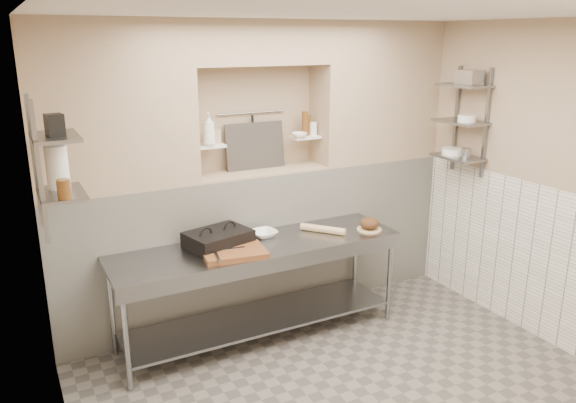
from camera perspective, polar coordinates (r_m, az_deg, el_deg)
ceiling at (r=3.72m, az=8.85°, el=19.31°), size 4.00×3.90×0.10m
wall_left at (r=3.26m, az=-23.23°, el=-7.54°), size 0.10×3.90×2.80m
wall_right at (r=5.34m, az=26.18°, el=1.17°), size 0.10×3.90×2.80m
wall_back at (r=5.61m, az=-3.96°, el=3.49°), size 4.00×0.10×2.80m
backwall_lower at (r=5.59m, az=-2.78°, el=-4.03°), size 4.00×0.40×1.40m
alcove_sill at (r=5.38m, az=-2.88°, el=3.08°), size 1.30×0.40×0.02m
backwall_pillar_left at (r=4.87m, az=-17.49°, el=9.18°), size 1.35×0.40×1.40m
backwall_pillar_right at (r=5.94m, az=8.91°, el=10.91°), size 1.35×0.40×1.40m
backwall_header at (r=5.24m, az=-3.08°, el=15.85°), size 1.30×0.40×0.40m
wainscot_left at (r=3.59m, az=-20.93°, el=-17.69°), size 0.02×3.90×1.40m
wainscot_right at (r=5.50m, az=24.89°, el=-5.94°), size 0.02×3.90×1.40m
alcove_shelf_left at (r=5.14m, az=-8.02°, el=5.60°), size 0.28×0.16×0.02m
alcove_shelf_right at (r=5.55m, az=1.80°, el=6.55°), size 0.28×0.16×0.02m
utensil_rail at (r=5.44m, az=-3.73°, el=8.99°), size 0.70×0.02×0.02m
hanging_steel at (r=5.44m, az=-3.61°, el=7.19°), size 0.02×0.02×0.30m
splash_panel at (r=5.42m, az=-3.36°, el=5.65°), size 0.60×0.08×0.45m
shelf_rail_left_a at (r=4.35m, az=-24.34°, el=3.68°), size 0.03×0.03×0.95m
shelf_rail_left_b at (r=3.96m, az=-23.92°, el=2.59°), size 0.03×0.03×0.95m
wall_shelf_left_lower at (r=4.21m, az=-22.00°, el=0.74°), size 0.30×0.50×0.02m
wall_shelf_left_upper at (r=4.13m, az=-22.59°, el=6.10°), size 0.30×0.50×0.03m
shelf_rail_right_a at (r=6.01m, az=16.72°, el=8.08°), size 0.03×0.03×1.05m
shelf_rail_right_b at (r=5.73m, az=19.50°, el=7.46°), size 0.03×0.03×1.05m
wall_shelf_right_lower at (r=5.83m, az=16.84°, el=4.34°), size 0.30×0.50×0.02m
wall_shelf_right_mid at (r=5.77m, az=17.13°, el=7.73°), size 0.30×0.50×0.02m
wall_shelf_right_upper at (r=5.73m, az=17.42°, el=11.18°), size 0.30×0.50×0.03m
prep_table at (r=5.02m, az=-2.93°, el=-7.16°), size 2.60×0.70×0.90m
panini_press at (r=4.89m, az=-7.10°, el=-3.81°), size 0.60×0.50×0.14m
cutting_board at (r=4.71m, az=-5.52°, el=-5.19°), size 0.56×0.43×0.05m
knife_blade at (r=4.73m, az=-5.83°, el=-4.79°), size 0.24×0.06×0.01m
tongs at (r=4.56m, az=-7.18°, el=-5.52°), size 0.07×0.23×0.02m
mixing_bowl at (r=5.11m, az=-2.48°, el=-3.29°), size 0.26×0.26×0.06m
rolling_pin at (r=5.22m, az=3.56°, el=-2.82°), size 0.33×0.38×0.07m
bread_board at (r=5.34m, az=8.25°, el=-2.82°), size 0.23×0.23×0.01m
bread_loaf at (r=5.32m, az=8.27°, el=-2.20°), size 0.18×0.18×0.11m
bottle_soap at (r=5.06m, az=-8.04°, el=7.27°), size 0.15×0.15×0.29m
jar_alcove at (r=5.19m, az=-7.42°, el=6.59°), size 0.08×0.08×0.13m
bowl_alcove at (r=5.46m, az=1.18°, el=6.77°), size 0.18×0.18×0.05m
condiment_a at (r=5.58m, az=2.03°, el=7.77°), size 0.05×0.05×0.20m
condiment_b at (r=5.54m, az=1.74°, el=7.91°), size 0.06×0.06×0.24m
condiment_c at (r=5.59m, az=2.58°, el=7.41°), size 0.07×0.07×0.13m
jug_left at (r=4.27m, az=-22.40°, el=3.23°), size 0.15×0.15×0.31m
jar_left at (r=4.00m, az=-21.81°, el=1.17°), size 0.09×0.09×0.13m
box_left_upper at (r=4.04m, az=-22.62°, el=7.16°), size 0.13×0.13×0.15m
bowl_right at (r=5.87m, az=16.38°, el=4.90°), size 0.21×0.21×0.06m
canister_right at (r=5.75m, az=17.63°, el=4.71°), size 0.10×0.10×0.10m
bowl_right_mid at (r=5.71m, az=17.72°, el=8.04°), size 0.17×0.17×0.06m
basket_right at (r=5.68m, az=17.95°, el=11.91°), size 0.19×0.23×0.14m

